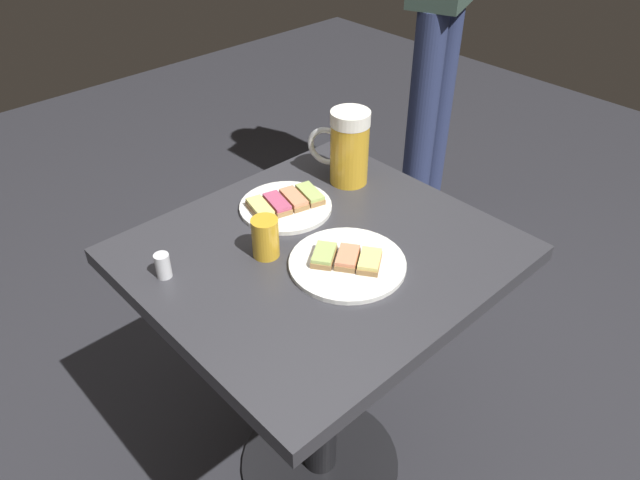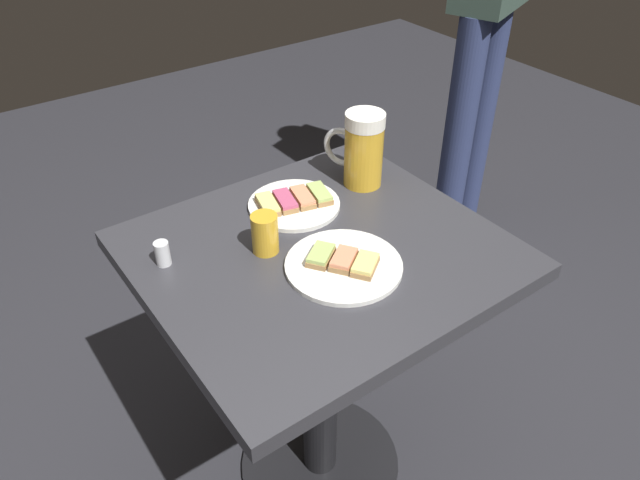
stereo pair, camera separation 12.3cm
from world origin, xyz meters
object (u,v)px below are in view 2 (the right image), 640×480
(salt_shaker, at_px, (163,253))
(beer_mug, at_px, (362,149))
(beer_glass_small, at_px, (265,234))
(plate_near, at_px, (294,203))
(plate_far, at_px, (343,265))

(salt_shaker, bearing_deg, beer_mug, 91.46)
(beer_glass_small, height_order, salt_shaker, beer_glass_small)
(plate_near, bearing_deg, salt_shaker, -86.52)
(plate_near, bearing_deg, plate_far, -10.76)
(beer_mug, xyz_separation_m, salt_shaker, (0.01, -0.52, -0.06))
(beer_mug, height_order, beer_glass_small, beer_mug)
(beer_glass_small, xyz_separation_m, salt_shaker, (-0.08, -0.19, -0.02))
(plate_far, height_order, beer_glass_small, beer_glass_small)
(beer_mug, relative_size, salt_shaker, 3.49)
(plate_near, height_order, salt_shaker, salt_shaker)
(plate_far, xyz_separation_m, salt_shaker, (-0.22, -0.28, 0.02))
(plate_far, xyz_separation_m, beer_mug, (-0.23, 0.23, 0.08))
(plate_far, bearing_deg, beer_mug, 134.86)
(plate_far, height_order, salt_shaker, salt_shaker)
(salt_shaker, bearing_deg, plate_far, 51.91)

